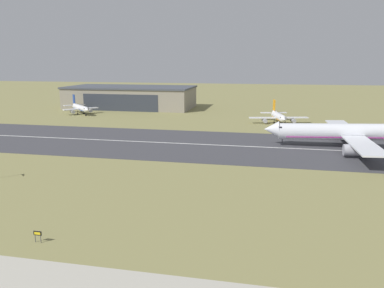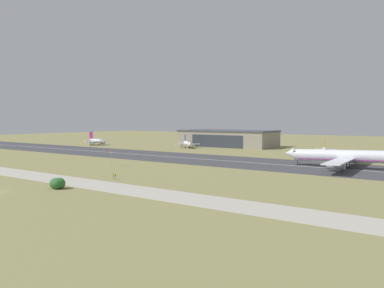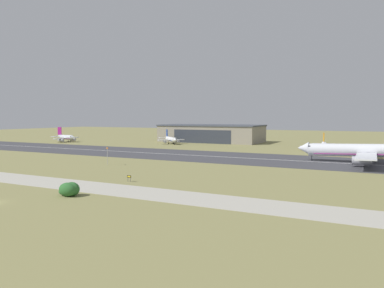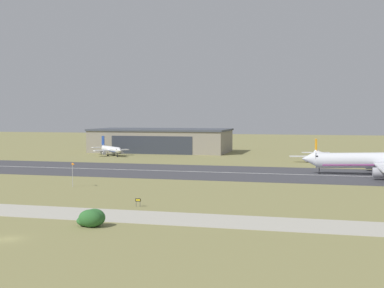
{
  "view_description": "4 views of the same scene",
  "coord_description": "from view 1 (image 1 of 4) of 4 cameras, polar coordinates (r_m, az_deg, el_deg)",
  "views": [
    {
      "loc": [
        41.43,
        -11.25,
        25.5
      ],
      "look_at": [
        25.45,
        66.33,
        7.91
      ],
      "focal_mm": 35.0,
      "sensor_mm": 36.0,
      "label": 1
    },
    {
      "loc": [
        99.79,
        -52.54,
        19.58
      ],
      "look_at": [
        13.02,
        72.67,
        9.55
      ],
      "focal_mm": 35.0,
      "sensor_mm": 36.0,
      "label": 2
    },
    {
      "loc": [
        70.5,
        -49.16,
        17.84
      ],
      "look_at": [
        12.76,
        64.6,
        8.25
      ],
      "focal_mm": 35.0,
      "sensor_mm": 36.0,
      "label": 3
    },
    {
      "loc": [
        48.86,
        -73.4,
        19.88
      ],
      "look_at": [
        11.59,
        71.76,
        11.17
      ],
      "focal_mm": 50.0,
      "sensor_mm": 36.0,
      "label": 4
    }
  ],
  "objects": [
    {
      "name": "airplane_parked_centre",
      "position": [
        161.11,
        13.02,
        4.1
      ],
      "size": [
        24.55,
        20.42,
        9.09
      ],
      "color": "white",
      "rests_on": "ground_plane"
    },
    {
      "name": "airplane_landing",
      "position": [
        121.43,
        23.67,
        1.62
      ],
      "size": [
        54.52,
        54.39,
        15.78
      ],
      "color": "silver",
      "rests_on": "ground_plane"
    },
    {
      "name": "runway_centreline",
      "position": [
        122.39,
        -8.42,
        0.39
      ],
      "size": [
        458.33,
        0.7,
        0.01
      ],
      "primitive_type": "cube",
      "color": "silver",
      "rests_on": "runway_strip"
    },
    {
      "name": "hangar_building",
      "position": [
        212.74,
        -9.32,
        7.08
      ],
      "size": [
        69.35,
        32.4,
        11.84
      ],
      "color": "gray",
      "rests_on": "ground_plane"
    },
    {
      "name": "runway_sign",
      "position": [
        59.32,
        -22.47,
        -12.59
      ],
      "size": [
        1.24,
        0.13,
        1.75
      ],
      "color": "#4C4C51",
      "rests_on": "ground_plane"
    },
    {
      "name": "ground_plane",
      "position": [
        78.64,
        -21.13,
        -7.28
      ],
      "size": [
        749.25,
        749.25,
        0.0
      ],
      "primitive_type": "plane",
      "color": "olive"
    },
    {
      "name": "runway_strip",
      "position": [
        122.4,
        -8.42,
        0.37
      ],
      "size": [
        509.25,
        44.22,
        0.06
      ],
      "primitive_type": "cube",
      "color": "#3D3D42",
      "rests_on": "ground_plane"
    },
    {
      "name": "airplane_parked_west",
      "position": [
        192.38,
        -16.66,
        5.29
      ],
      "size": [
        20.73,
        20.45,
        8.89
      ],
      "color": "white",
      "rests_on": "ground_plane"
    }
  ]
}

